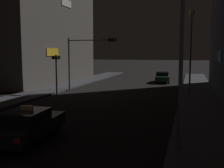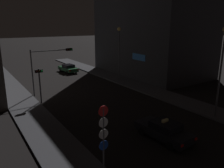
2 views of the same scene
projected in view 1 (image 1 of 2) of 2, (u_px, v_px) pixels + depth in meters
name	position (u px, v px, depth m)	size (l,w,h in m)	color
sidewalk_left	(45.00, 91.00, 27.97)	(3.16, 53.91, 0.16)	#424247
sidewalk_right	(199.00, 98.00, 23.92)	(3.16, 53.91, 0.16)	#424247
taxi	(28.00, 125.00, 12.49)	(2.07, 4.55, 1.62)	black
far_car	(162.00, 77.00, 36.81)	(2.17, 4.59, 1.42)	#1E512D
traffic_light_overhead	(87.00, 52.00, 28.21)	(5.19, 0.42, 5.49)	#47474C
traffic_light_left_kerb	(56.00, 66.00, 26.13)	(0.80, 0.42, 3.78)	#47474C
street_lamp_near_block	(182.00, 13.00, 10.27)	(0.50, 0.50, 7.96)	#47474C
street_lamp_far_block	(191.00, 36.00, 25.20)	(0.54, 0.54, 7.73)	#47474C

